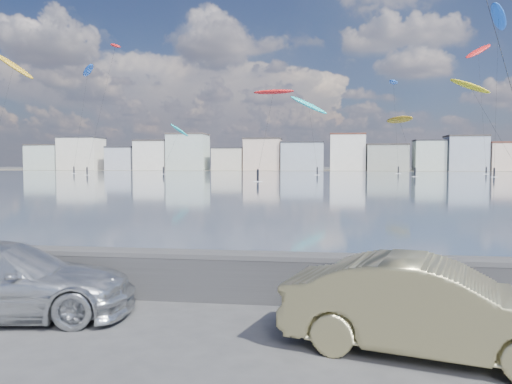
% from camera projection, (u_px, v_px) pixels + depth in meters
% --- Properties ---
extents(ground, '(700.00, 700.00, 0.00)m').
position_uv_depth(ground, '(157.00, 348.00, 7.71)').
color(ground, '#333335').
rests_on(ground, ground).
extents(bay_water, '(500.00, 177.00, 0.00)m').
position_uv_depth(bay_water, '(312.00, 178.00, 98.19)').
color(bay_water, '#36435D').
rests_on(bay_water, ground).
extents(far_shore_strip, '(500.00, 60.00, 0.00)m').
position_uv_depth(far_shore_strip, '(319.00, 170.00, 205.49)').
color(far_shore_strip, '#4C473D').
rests_on(far_shore_strip, ground).
extents(seawall, '(400.00, 0.36, 1.08)m').
position_uv_depth(seawall, '(200.00, 273.00, 10.34)').
color(seawall, '#28282B').
rests_on(seawall, ground).
extents(far_buildings, '(240.79, 13.26, 14.60)m').
position_uv_depth(far_buildings, '(322.00, 155.00, 191.11)').
color(far_buildings, '#B7C6BC').
rests_on(far_buildings, ground).
extents(car_silver, '(5.06, 2.83, 1.39)m').
position_uv_depth(car_silver, '(3.00, 280.00, 9.21)').
color(car_silver, silver).
rests_on(car_silver, ground).
extents(car_champagne, '(4.59, 2.60, 1.43)m').
position_uv_depth(car_champagne, '(430.00, 307.00, 7.42)').
color(car_champagne, tan).
rests_on(car_champagne, ground).
extents(kitesurfer_0, '(6.78, 14.28, 34.12)m').
position_uv_depth(kitesurfer_0, '(115.00, 49.00, 126.12)').
color(kitesurfer_0, red).
rests_on(kitesurfer_0, ground).
extents(kitesurfer_1, '(3.92, 15.41, 27.17)m').
position_uv_depth(kitesurfer_1, '(393.00, 83.00, 144.13)').
color(kitesurfer_1, blue).
rests_on(kitesurfer_1, ground).
extents(kitesurfer_2, '(10.26, 12.50, 20.83)m').
position_uv_depth(kitesurfer_2, '(309.00, 106.00, 127.70)').
color(kitesurfer_2, '#19BFBF').
rests_on(kitesurfer_2, ground).
extents(kitesurfer_3, '(9.54, 9.35, 30.41)m').
position_uv_depth(kitesurfer_3, '(14.00, 67.00, 121.86)').
color(kitesurfer_3, '#BF8C19').
rests_on(kitesurfer_3, ground).
extents(kitesurfer_7, '(8.85, 13.29, 36.45)m').
position_uv_depth(kitesurfer_7, '(478.00, 53.00, 136.76)').
color(kitesurfer_7, red).
rests_on(kitesurfer_7, ground).
extents(kitesurfer_8, '(7.56, 15.47, 37.65)m').
position_uv_depth(kitesurfer_8, '(499.00, 18.00, 109.76)').
color(kitesurfer_8, blue).
rests_on(kitesurfer_8, ground).
extents(kitesurfer_9, '(7.25, 18.94, 18.57)m').
position_uv_depth(kitesurfer_9, '(471.00, 88.00, 87.30)').
color(kitesurfer_9, yellow).
rests_on(kitesurfer_9, ground).
extents(kitesurfer_11, '(8.11, 19.06, 32.43)m').
position_uv_depth(kitesurfer_11, '(88.00, 71.00, 148.43)').
color(kitesurfer_11, blue).
rests_on(kitesurfer_11, ground).
extents(kitesurfer_13, '(5.28, 18.55, 14.43)m').
position_uv_depth(kitesurfer_13, '(179.00, 131.00, 141.95)').
color(kitesurfer_13, '#19BFBF').
rests_on(kitesurfer_13, ground).
extents(kitesurfer_17, '(8.24, 17.46, 16.26)m').
position_uv_depth(kitesurfer_17, '(273.00, 93.00, 90.29)').
color(kitesurfer_17, red).
rests_on(kitesurfer_17, ground).
extents(kitesurfer_18, '(6.89, 15.79, 13.95)m').
position_uv_depth(kitesurfer_18, '(399.00, 120.00, 114.79)').
color(kitesurfer_18, '#BF8C19').
rests_on(kitesurfer_18, ground).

